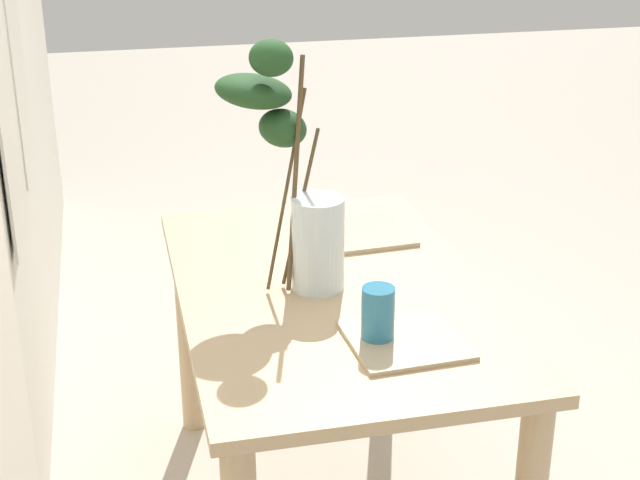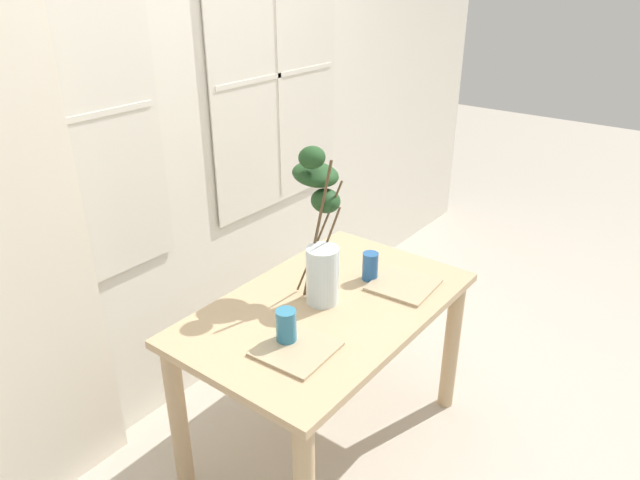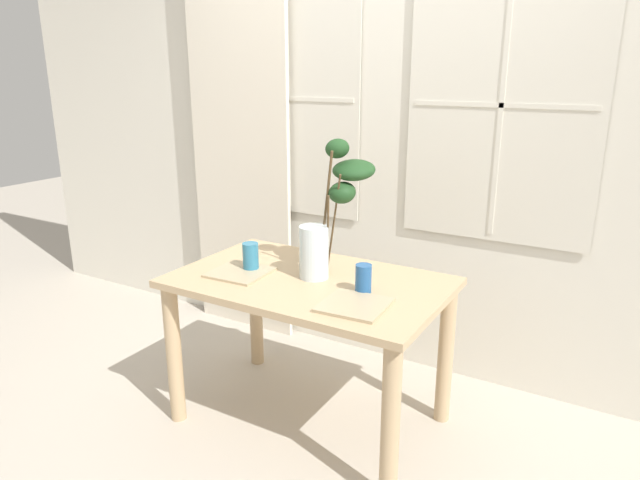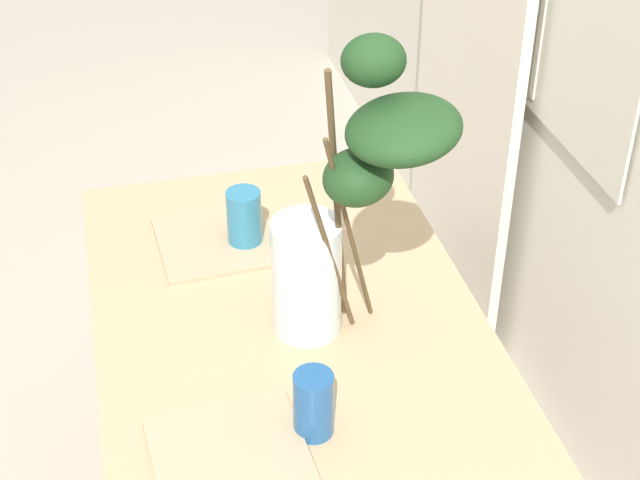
# 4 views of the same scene
# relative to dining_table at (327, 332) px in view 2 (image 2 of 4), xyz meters

# --- Properties ---
(ground) EXTENTS (14.00, 14.00, 0.00)m
(ground) POSITION_rel_dining_table_xyz_m (0.00, 0.00, -0.61)
(ground) COLOR #B7AD9E
(back_wall_with_windows) EXTENTS (5.79, 0.14, 2.95)m
(back_wall_with_windows) POSITION_rel_dining_table_xyz_m (0.00, 0.86, 0.87)
(back_wall_with_windows) COLOR silver
(back_wall_with_windows) RESTS_ON ground
(dining_table) EXTENTS (1.27, 0.79, 0.75)m
(dining_table) POSITION_rel_dining_table_xyz_m (0.00, 0.00, 0.00)
(dining_table) COLOR tan
(dining_table) RESTS_ON ground
(vase_with_branches) EXTENTS (0.34, 0.35, 0.66)m
(vase_with_branches) POSITION_rel_dining_table_xyz_m (0.06, 0.09, 0.44)
(vase_with_branches) COLOR silver
(vase_with_branches) RESTS_ON dining_table
(drinking_glass_blue_left) EXTENTS (0.08, 0.08, 0.14)m
(drinking_glass_blue_left) POSITION_rel_dining_table_xyz_m (-0.31, -0.04, 0.21)
(drinking_glass_blue_left) COLOR teal
(drinking_glass_blue_left) RESTS_ON dining_table
(drinking_glass_blue_right) EXTENTS (0.07, 0.07, 0.13)m
(drinking_glass_blue_right) POSITION_rel_dining_table_xyz_m (0.29, -0.02, 0.20)
(drinking_glass_blue_right) COLOR #235693
(drinking_glass_blue_right) RESTS_ON dining_table
(plate_square_left) EXTENTS (0.28, 0.28, 0.01)m
(plate_square_left) POSITION_rel_dining_table_xyz_m (-0.33, -0.10, 0.14)
(plate_square_left) COLOR tan
(plate_square_left) RESTS_ON dining_table
(plate_square_right) EXTENTS (0.28, 0.28, 0.01)m
(plate_square_right) POSITION_rel_dining_table_xyz_m (0.33, -0.18, 0.14)
(plate_square_right) COLOR tan
(plate_square_right) RESTS_ON dining_table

